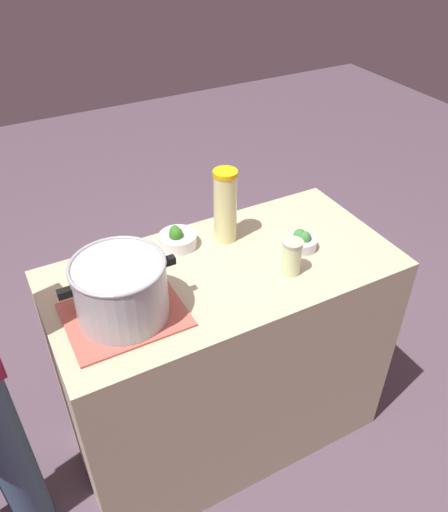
% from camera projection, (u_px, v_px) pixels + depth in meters
% --- Properties ---
extents(ground_plane, '(8.00, 8.00, 0.00)m').
position_uv_depth(ground_plane, '(224.00, 426.00, 2.31)').
color(ground_plane, '#574452').
extents(counter_slab, '(1.22, 0.60, 0.91)m').
position_uv_depth(counter_slab, '(224.00, 357.00, 2.03)').
color(counter_slab, '#BAAE8A').
rests_on(counter_slab, ground_plane).
extents(dish_cloth, '(0.36, 0.29, 0.01)m').
position_uv_depth(dish_cloth, '(125.00, 315.00, 1.56)').
color(dish_cloth, '#BA584A').
rests_on(dish_cloth, counter_slab).
extents(cooking_pot, '(0.35, 0.28, 0.20)m').
position_uv_depth(cooking_pot, '(121.00, 289.00, 1.50)').
color(cooking_pot, '#B7B7BC').
rests_on(cooking_pot, dish_cloth).
extents(lemonade_pitcher, '(0.09, 0.09, 0.28)m').
position_uv_depth(lemonade_pitcher, '(225.00, 206.00, 1.81)').
color(lemonade_pitcher, beige).
rests_on(lemonade_pitcher, counter_slab).
extents(mason_jar, '(0.07, 0.07, 0.13)m').
position_uv_depth(mason_jar, '(292.00, 257.00, 1.70)').
color(mason_jar, beige).
rests_on(mason_jar, counter_slab).
extents(broccoli_bowl_front, '(0.10, 0.10, 0.07)m').
position_uv_depth(broccoli_bowl_front, '(302.00, 241.00, 1.83)').
color(broccoli_bowl_front, silver).
rests_on(broccoli_bowl_front, counter_slab).
extents(broccoli_bowl_center, '(0.14, 0.14, 0.08)m').
position_uv_depth(broccoli_bowl_center, '(177.00, 239.00, 1.84)').
color(broccoli_bowl_center, silver).
rests_on(broccoli_bowl_center, counter_slab).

